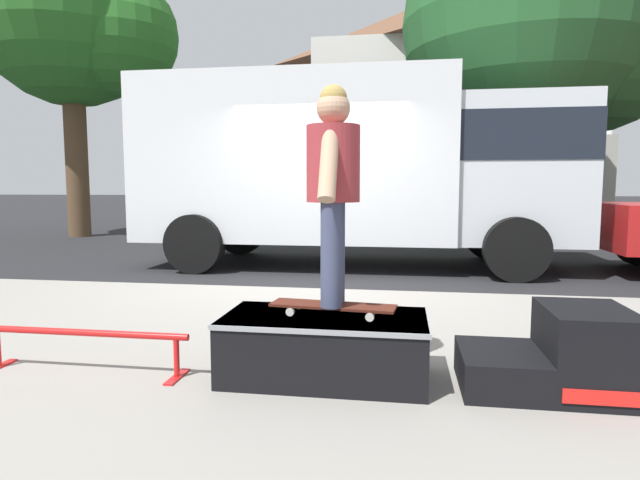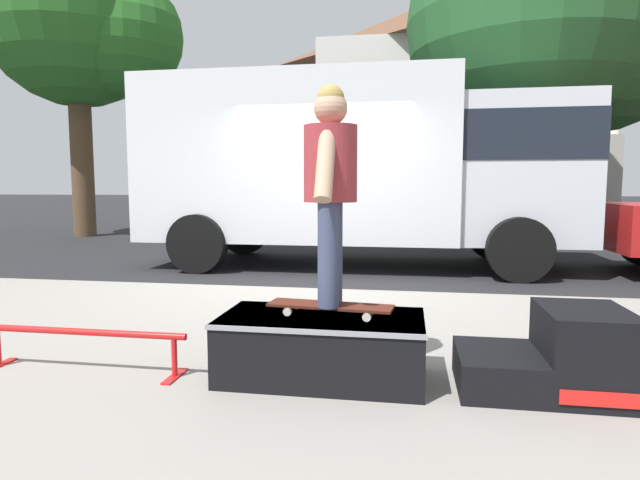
# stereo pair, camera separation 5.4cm
# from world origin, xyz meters

# --- Properties ---
(ground_plane) EXTENTS (140.00, 140.00, 0.00)m
(ground_plane) POSITION_xyz_m (0.00, 0.00, 0.00)
(ground_plane) COLOR black
(sidewalk_slab) EXTENTS (50.00, 5.00, 0.12)m
(sidewalk_slab) POSITION_xyz_m (0.00, -3.00, 0.06)
(sidewalk_slab) COLOR gray
(sidewalk_slab) RESTS_ON ground
(skate_box) EXTENTS (1.27, 0.67, 0.40)m
(skate_box) POSITION_xyz_m (0.72, -3.38, 0.33)
(skate_box) COLOR black
(skate_box) RESTS_ON sidewalk_slab
(kicker_ramp) EXTENTS (0.95, 0.62, 0.50)m
(kicker_ramp) POSITION_xyz_m (2.11, -3.38, 0.33)
(kicker_ramp) COLOR black
(kicker_ramp) RESTS_ON sidewalk_slab
(grind_rail) EXTENTS (1.41, 0.28, 0.29)m
(grind_rail) POSITION_xyz_m (-0.82, -3.53, 0.33)
(grind_rail) COLOR red
(grind_rail) RESTS_ON sidewalk_slab
(skateboard) EXTENTS (0.80, 0.29, 0.07)m
(skateboard) POSITION_xyz_m (0.77, -3.36, 0.58)
(skateboard) COLOR #4C1E14
(skateboard) RESTS_ON skate_box
(skater_kid) EXTENTS (0.33, 0.69, 1.34)m
(skater_kid) POSITION_xyz_m (0.77, -3.36, 1.37)
(skater_kid) COLOR #3F4766
(skater_kid) RESTS_ON skateboard
(box_truck) EXTENTS (6.91, 2.63, 3.05)m
(box_truck) POSITION_xyz_m (0.44, 2.20, 1.70)
(box_truck) COLOR silver
(box_truck) RESTS_ON ground
(street_tree_main) EXTENTS (5.93, 5.39, 7.62)m
(street_tree_main) POSITION_xyz_m (4.14, 6.06, 4.76)
(street_tree_main) COLOR brown
(street_tree_main) RESTS_ON ground
(street_tree_neighbour) EXTENTS (5.10, 4.63, 8.01)m
(street_tree_neighbour) POSITION_xyz_m (-6.97, 6.20, 5.53)
(street_tree_neighbour) COLOR brown
(street_tree_neighbour) RESTS_ON ground
(house_behind) EXTENTS (9.54, 8.22, 8.40)m
(house_behind) POSITION_xyz_m (2.76, 14.00, 4.24)
(house_behind) COLOR silver
(house_behind) RESTS_ON ground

